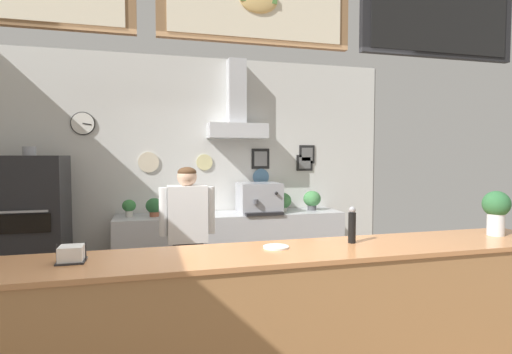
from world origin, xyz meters
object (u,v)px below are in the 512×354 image
object	(u,v)px
espresso_machine	(259,198)
napkin_holder	(71,255)
potted_sage	(282,201)
potted_rosemary	(312,199)
potted_thyme	(129,207)
condiment_plate	(276,247)
potted_oregano	(154,206)
pepper_grinder	(352,225)
basil_vase	(496,210)
pizza_oven	(32,231)
shop_worker	(188,242)

from	to	relation	value
espresso_machine	napkin_holder	size ratio (longest dim) A/B	3.47
potted_sage	potted_rosemary	bearing A→B (deg)	5.17
potted_thyme	condiment_plate	bearing A→B (deg)	-69.13
espresso_machine	potted_sage	distance (m)	0.34
potted_thyme	potted_oregano	distance (m)	0.31
pepper_grinder	basil_vase	distance (m)	1.19
pizza_oven	shop_worker	xyz separation A→B (m)	(1.64, -1.07, 0.01)
potted_thyme	potted_oregano	size ratio (longest dim) A/B	0.93
napkin_holder	basil_vase	distance (m)	2.97
potted_sage	pepper_grinder	world-z (taller)	pepper_grinder
potted_thyme	potted_rosemary	distance (m)	2.47
potted_sage	condiment_plate	xyz separation A→B (m)	(-0.96, -2.71, 0.03)
espresso_machine	potted_rosemary	distance (m)	0.79
potted_oregano	napkin_holder	xyz separation A→B (m)	(-0.48, -2.75, 0.08)
shop_worker	espresso_machine	distance (m)	1.70
potted_oregano	napkin_holder	bearing A→B (deg)	-99.98
potted_sage	pepper_grinder	distance (m)	2.74
potted_rosemary	pepper_grinder	size ratio (longest dim) A/B	1.08
condiment_plate	pepper_grinder	world-z (taller)	pepper_grinder
potted_sage	basil_vase	xyz separation A→B (m)	(0.77, -2.75, 0.21)
pepper_grinder	basil_vase	size ratio (longest dim) A/B	0.75
espresso_machine	pepper_grinder	size ratio (longest dim) A/B	2.19
potted_sage	condiment_plate	distance (m)	2.88
pepper_grinder	napkin_holder	bearing A→B (deg)	-178.71
potted_rosemary	condiment_plate	world-z (taller)	potted_rosemary
pizza_oven	potted_thyme	xyz separation A→B (m)	(1.04, 0.28, 0.20)
pepper_grinder	basil_vase	world-z (taller)	basil_vase
pizza_oven	napkin_holder	size ratio (longest dim) A/B	11.24
napkin_holder	potted_thyme	bearing A→B (deg)	86.37
espresso_machine	basil_vase	xyz separation A→B (m)	(1.11, -2.74, 0.16)
pizza_oven	potted_oregano	distance (m)	1.38
shop_worker	pepper_grinder	world-z (taller)	shop_worker
pepper_grinder	potted_sage	bearing A→B (deg)	81.38
pizza_oven	shop_worker	distance (m)	1.96
pizza_oven	potted_thyme	bearing A→B (deg)	14.94
pizza_oven	basil_vase	size ratio (longest dim) A/B	5.31
condiment_plate	napkin_holder	bearing A→B (deg)	-178.44
espresso_machine	pepper_grinder	bearing A→B (deg)	-91.57
potted_sage	napkin_holder	size ratio (longest dim) A/B	1.64
potted_rosemary	pizza_oven	bearing A→B (deg)	-175.63
potted_sage	potted_oregano	bearing A→B (deg)	179.91
espresso_machine	potted_sage	xyz separation A→B (m)	(0.34, 0.01, -0.05)
napkin_holder	basil_vase	world-z (taller)	basil_vase
potted_oregano	pepper_grinder	xyz separation A→B (m)	(1.30, -2.71, 0.16)
espresso_machine	potted_sage	bearing A→B (deg)	1.64
espresso_machine	condiment_plate	distance (m)	2.78
potted_thyme	shop_worker	bearing A→B (deg)	-65.86
potted_oregano	espresso_machine	bearing A→B (deg)	-0.51
shop_worker	napkin_holder	distance (m)	1.67
pizza_oven	espresso_machine	xyz separation A→B (m)	(2.72, 0.22, 0.27)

